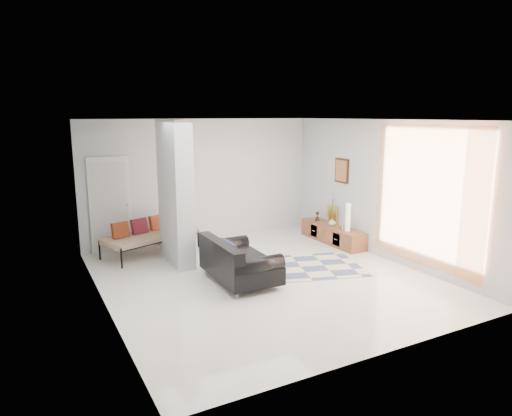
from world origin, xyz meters
TOP-DOWN VIEW (x-y plane):
  - floor at (0.00, 0.00)m, footprint 6.00×6.00m
  - ceiling at (0.00, 0.00)m, footprint 6.00×6.00m
  - wall_back at (0.00, 3.00)m, footprint 6.00×0.00m
  - wall_front at (0.00, -3.00)m, footprint 6.00×0.00m
  - wall_left at (-2.75, 0.00)m, footprint 0.00×6.00m
  - wall_right at (2.75, 0.00)m, footprint 0.00×6.00m
  - partition_column at (-1.10, 1.60)m, footprint 0.35×1.20m
  - hallway_door at (-2.10, 2.96)m, footprint 0.85×0.06m
  - curtain at (2.67, -1.15)m, footprint 0.00×2.55m
  - wall_art at (2.72, 1.34)m, footprint 0.04×0.45m
  - media_console at (2.52, 1.34)m, footprint 0.45×1.91m
  - loveseat at (-0.51, 0.10)m, footprint 0.96×1.62m
  - daybed at (-1.43, 2.46)m, footprint 2.12×1.46m
  - area_rug at (0.90, 0.20)m, footprint 2.63×2.12m
  - cylinder_lamp at (2.50, 0.79)m, footprint 0.11×0.11m
  - bronze_figurine at (2.47, 1.88)m, footprint 0.12×0.12m
  - vase at (2.47, 1.30)m, footprint 0.18×0.18m

SIDE VIEW (x-z plane):
  - floor at x=0.00m, z-range 0.00..0.00m
  - area_rug at x=0.90m, z-range 0.00..0.01m
  - media_console at x=2.52m, z-range -0.20..0.60m
  - loveseat at x=-0.51m, z-range -0.03..0.73m
  - daybed at x=-1.43m, z-range 0.03..0.79m
  - vase at x=2.47m, z-range 0.40..0.58m
  - bronze_figurine at x=2.47m, z-range 0.40..0.62m
  - cylinder_lamp at x=2.50m, z-range 0.40..1.01m
  - hallway_door at x=-2.10m, z-range 0.00..2.04m
  - partition_column at x=-1.10m, z-range 0.00..2.80m
  - wall_back at x=0.00m, z-range -1.60..4.40m
  - wall_front at x=0.00m, z-range -1.60..4.40m
  - wall_left at x=-2.75m, z-range -1.60..4.40m
  - wall_right at x=2.75m, z-range -1.60..4.40m
  - curtain at x=2.67m, z-range 0.17..2.72m
  - wall_art at x=2.72m, z-range 1.38..1.92m
  - ceiling at x=0.00m, z-range 2.80..2.80m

